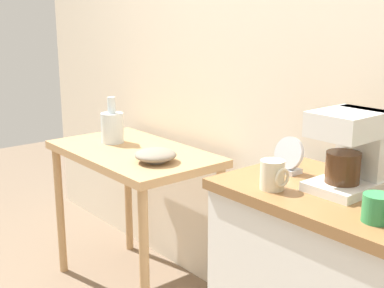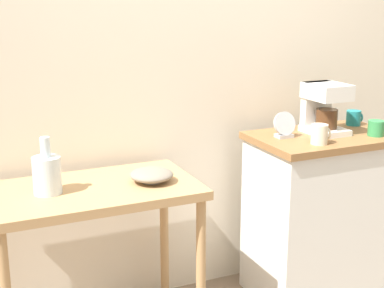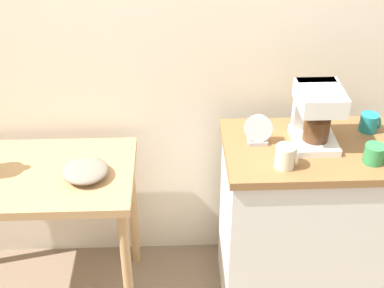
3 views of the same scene
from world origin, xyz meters
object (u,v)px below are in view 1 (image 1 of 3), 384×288
mug_tall_green (378,208)px  mug_small_cream (273,175)px  bowl_stoneware (156,155)px  glass_carafe_vase (112,126)px  coffee_maker (350,147)px  table_clock (289,157)px

mug_tall_green → mug_small_cream: 0.37m
bowl_stoneware → mug_small_cream: size_ratio=2.02×
glass_carafe_vase → coffee_maker: bearing=1.1°
coffee_maker → table_clock: size_ratio=1.98×
mug_small_cream → table_clock: 0.20m
mug_small_cream → table_clock: (-0.08, 0.18, 0.01)m
bowl_stoneware → mug_small_cream: 0.84m
glass_carafe_vase → table_clock: size_ratio=1.87×
glass_carafe_vase → mug_tall_green: (1.63, -0.14, 0.07)m
glass_carafe_vase → table_clock: 1.19m
glass_carafe_vase → coffee_maker: size_ratio=0.94×
bowl_stoneware → coffee_maker: bearing=4.1°
mug_tall_green → table_clock: table_clock is taller
bowl_stoneware → table_clock: bearing=4.7°
coffee_maker → mug_tall_green: 0.29m
bowl_stoneware → table_clock: table_clock is taller
glass_carafe_vase → mug_small_cream: size_ratio=2.53×
coffee_maker → bowl_stoneware: bearing=-175.9°
table_clock → mug_small_cream: bearing=-64.4°
mug_small_cream → table_clock: bearing=115.6°
coffee_maker → mug_tall_green: (0.21, -0.17, -0.10)m
bowl_stoneware → coffee_maker: size_ratio=0.75×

